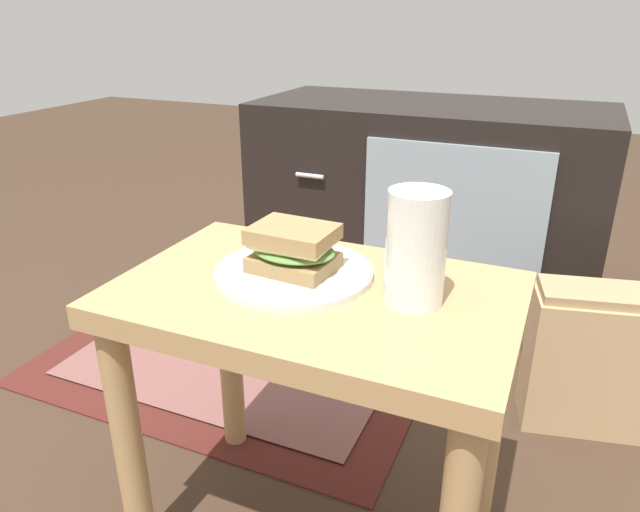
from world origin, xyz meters
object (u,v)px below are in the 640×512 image
(sandwich_front, at_px, (293,248))
(paper_bag, at_px, (587,359))
(plate, at_px, (294,272))
(beer_glass, at_px, (416,250))
(tv_cabinet, at_px, (425,205))

(sandwich_front, xyz_separation_m, paper_bag, (0.44, 0.46, -0.35))
(plate, bearing_deg, beer_glass, -3.30)
(beer_glass, bearing_deg, sandwich_front, 176.70)
(tv_cabinet, height_order, sandwich_front, tv_cabinet)
(tv_cabinet, xyz_separation_m, sandwich_front, (0.02, -0.92, 0.21))
(tv_cabinet, distance_m, plate, 0.94)
(tv_cabinet, distance_m, paper_bag, 0.67)
(plate, height_order, paper_bag, plate)
(plate, relative_size, beer_glass, 1.51)
(beer_glass, xyz_separation_m, paper_bag, (0.26, 0.48, -0.38))
(paper_bag, bearing_deg, tv_cabinet, 135.42)
(plate, relative_size, paper_bag, 0.74)
(tv_cabinet, height_order, paper_bag, tv_cabinet)
(tv_cabinet, relative_size, paper_bag, 3.05)
(sandwich_front, relative_size, beer_glass, 0.87)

